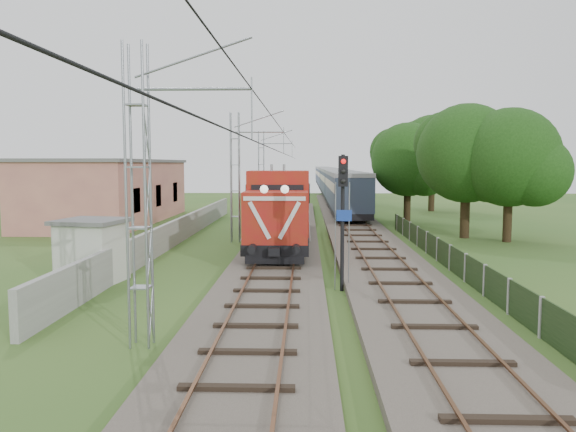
{
  "coord_description": "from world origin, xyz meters",
  "views": [
    {
      "loc": [
        1.42,
        -22.58,
        4.9
      ],
      "look_at": [
        0.47,
        6.09,
        2.2
      ],
      "focal_mm": 35.0,
      "sensor_mm": 36.0,
      "label": 1
    }
  ],
  "objects_px": {
    "coach_rake": "(330,179)",
    "relay_hut": "(92,251)",
    "signal_post": "(343,198)",
    "locomotive": "(283,208)"
  },
  "relations": [
    {
      "from": "coach_rake",
      "to": "locomotive",
      "type": "bearing_deg",
      "value": -95.33
    },
    {
      "from": "coach_rake",
      "to": "signal_post",
      "type": "distance_m",
      "value": 65.56
    },
    {
      "from": "signal_post",
      "to": "relay_hut",
      "type": "distance_m",
      "value": 10.53
    },
    {
      "from": "coach_rake",
      "to": "signal_post",
      "type": "xyz_separation_m",
      "value": [
        -2.21,
        -65.51,
        1.08
      ]
    },
    {
      "from": "signal_post",
      "to": "locomotive",
      "type": "bearing_deg",
      "value": 103.15
    },
    {
      "from": "coach_rake",
      "to": "relay_hut",
      "type": "distance_m",
      "value": 65.37
    },
    {
      "from": "locomotive",
      "to": "coach_rake",
      "type": "xyz_separation_m",
      "value": [
        5.0,
        53.57,
        0.24
      ]
    },
    {
      "from": "signal_post",
      "to": "relay_hut",
      "type": "xyz_separation_m",
      "value": [
        -10.19,
        1.34,
        -2.27
      ]
    },
    {
      "from": "locomotive",
      "to": "signal_post",
      "type": "bearing_deg",
      "value": -76.85
    },
    {
      "from": "locomotive",
      "to": "coach_rake",
      "type": "height_order",
      "value": "locomotive"
    }
  ]
}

